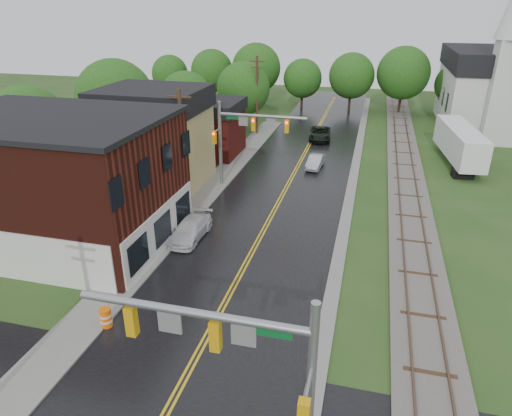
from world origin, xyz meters
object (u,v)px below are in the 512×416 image
at_px(brick_building, 57,180).
at_px(sedan_silver, 315,162).
at_px(church, 492,81).
at_px(tree_left_b, 116,101).
at_px(construction_barrel, 106,318).
at_px(pickup_white, 190,229).
at_px(utility_pole_b, 183,147).
at_px(tree_left_e, 244,90).
at_px(semi_trailer, 460,142).
at_px(tree_left_a, 29,131).
at_px(tree_left_c, 187,100).
at_px(suv_dark, 320,134).
at_px(utility_pole_c, 257,94).
at_px(traffic_signal_far, 245,130).
at_px(traffic_signal_near, 240,354).

xyz_separation_m(brick_building, sedan_silver, (14.15, 18.47, -3.55)).
relative_size(church, tree_left_b, 2.06).
relative_size(brick_building, construction_barrel, 14.07).
height_order(tree_left_b, pickup_white, tree_left_b).
xyz_separation_m(utility_pole_b, tree_left_e, (-2.05, 23.90, 0.09)).
bearing_deg(semi_trailer, utility_pole_b, -143.31).
xyz_separation_m(brick_building, tree_left_a, (-7.36, 6.90, 0.96)).
distance_m(tree_left_a, tree_left_c, 18.98).
height_order(tree_left_c, construction_barrel, tree_left_c).
bearing_deg(construction_barrel, semi_trailer, 57.00).
height_order(tree_left_a, suv_dark, tree_left_a).
relative_size(utility_pole_c, pickup_white, 2.00).
height_order(semi_trailer, construction_barrel, semi_trailer).
bearing_deg(tree_left_b, traffic_signal_far, -18.81).
height_order(brick_building, utility_pole_b, utility_pole_b).
bearing_deg(traffic_signal_far, sedan_silver, 51.55).
relative_size(church, tree_left_a, 2.31).
xyz_separation_m(traffic_signal_near, construction_barrel, (-8.47, 5.52, -4.46)).
bearing_deg(suv_dark, construction_barrel, -104.72).
relative_size(utility_pole_c, sedan_silver, 2.47).
bearing_deg(utility_pole_c, tree_left_b, -132.39).
height_order(traffic_signal_near, tree_left_c, tree_left_c).
relative_size(sedan_silver, pickup_white, 0.81).
relative_size(traffic_signal_near, suv_dark, 1.44).
height_order(church, traffic_signal_near, church).
bearing_deg(tree_left_a, church, 38.63).
height_order(utility_pole_b, semi_trailer, utility_pole_b).
height_order(pickup_white, semi_trailer, semi_trailer).
xyz_separation_m(sedan_silver, construction_barrel, (-6.67, -25.96, -0.09)).
xyz_separation_m(tree_left_e, construction_barrel, (3.85, -38.38, -4.31)).
bearing_deg(semi_trailer, brick_building, -139.76).
distance_m(tree_left_b, pickup_white, 20.59).
bearing_deg(semi_trailer, tree_left_a, -154.90).
bearing_deg(semi_trailer, sedan_silver, -160.42).
bearing_deg(tree_left_e, brick_building, -96.71).
xyz_separation_m(pickup_white, semi_trailer, (19.39, 21.09, 1.49)).
bearing_deg(tree_left_e, church, 15.20).
distance_m(traffic_signal_far, tree_left_b, 15.21).
xyz_separation_m(tree_left_e, suv_dark, (9.70, -2.54, -4.10)).
distance_m(utility_pole_c, tree_left_b, 16.42).
height_order(church, traffic_signal_far, church).
distance_m(utility_pole_c, semi_trailer, 22.63).
relative_size(utility_pole_c, tree_left_a, 1.04).
xyz_separation_m(traffic_signal_near, tree_left_a, (-23.32, 19.90, 0.15)).
height_order(church, tree_left_b, church).
xyz_separation_m(traffic_signal_near, pickup_white, (-7.95, 15.09, -4.32)).
height_order(traffic_signal_near, utility_pole_c, utility_pole_c).
height_order(tree_left_b, construction_barrel, tree_left_b).
relative_size(utility_pole_b, tree_left_e, 1.10).
height_order(tree_left_a, tree_left_b, tree_left_b).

